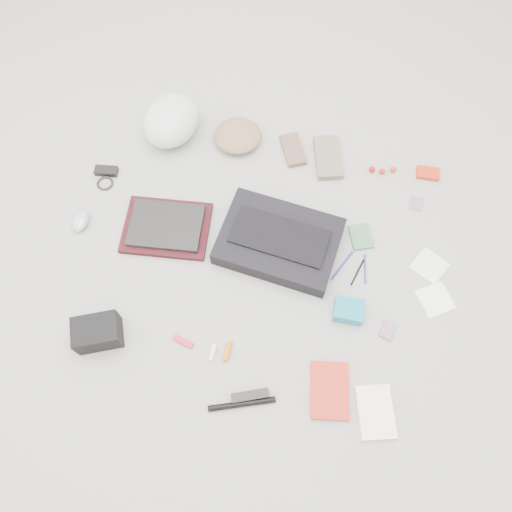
% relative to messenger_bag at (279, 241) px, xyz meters
% --- Properties ---
extents(ground_plane, '(4.00, 4.00, 0.00)m').
position_rel_messenger_bag_xyz_m(ground_plane, '(-0.08, -0.09, -0.04)').
color(ground_plane, gray).
extents(messenger_bag, '(0.51, 0.39, 0.08)m').
position_rel_messenger_bag_xyz_m(messenger_bag, '(0.00, 0.00, 0.00)').
color(messenger_bag, black).
rests_on(messenger_bag, ground_plane).
extents(bag_flap, '(0.41, 0.22, 0.01)m').
position_rel_messenger_bag_xyz_m(bag_flap, '(-0.00, 0.00, 0.05)').
color(bag_flap, black).
rests_on(bag_flap, messenger_bag).
extents(laptop_sleeve, '(0.39, 0.31, 0.02)m').
position_rel_messenger_bag_xyz_m(laptop_sleeve, '(-0.48, -0.03, -0.03)').
color(laptop_sleeve, '#340E14').
rests_on(laptop_sleeve, ground_plane).
extents(laptop, '(0.33, 0.25, 0.02)m').
position_rel_messenger_bag_xyz_m(laptop, '(-0.48, -0.03, -0.00)').
color(laptop, black).
rests_on(laptop, laptop_sleeve).
extents(bike_helmet, '(0.29, 0.34, 0.18)m').
position_rel_messenger_bag_xyz_m(bike_helmet, '(-0.60, 0.47, 0.05)').
color(bike_helmet, silver).
rests_on(bike_helmet, ground_plane).
extents(beanie, '(0.27, 0.26, 0.08)m').
position_rel_messenger_bag_xyz_m(beanie, '(-0.29, 0.49, -0.00)').
color(beanie, '#8B6A51').
rests_on(beanie, ground_plane).
extents(mitten_left, '(0.15, 0.19, 0.03)m').
position_rel_messenger_bag_xyz_m(mitten_left, '(-0.03, 0.49, -0.03)').
color(mitten_left, brown).
rests_on(mitten_left, ground_plane).
extents(mitten_right, '(0.17, 0.25, 0.03)m').
position_rel_messenger_bag_xyz_m(mitten_right, '(0.13, 0.48, -0.02)').
color(mitten_right, '#776C5B').
rests_on(mitten_right, ground_plane).
extents(power_brick, '(0.11, 0.06, 0.03)m').
position_rel_messenger_bag_xyz_m(power_brick, '(-0.83, 0.19, -0.03)').
color(power_brick, black).
rests_on(power_brick, ground_plane).
extents(cable_coil, '(0.09, 0.09, 0.01)m').
position_rel_messenger_bag_xyz_m(cable_coil, '(-0.82, 0.13, -0.03)').
color(cable_coil, black).
rests_on(cable_coil, ground_plane).
extents(mouse, '(0.08, 0.12, 0.04)m').
position_rel_messenger_bag_xyz_m(mouse, '(-0.85, -0.08, -0.02)').
color(mouse, '#9D9BAB').
rests_on(mouse, ground_plane).
extents(camera_bag, '(0.20, 0.18, 0.11)m').
position_rel_messenger_bag_xyz_m(camera_bag, '(-0.59, -0.54, 0.02)').
color(camera_bag, black).
rests_on(camera_bag, ground_plane).
extents(multitool, '(0.08, 0.04, 0.01)m').
position_rel_messenger_bag_xyz_m(multitool, '(-0.27, -0.49, -0.03)').
color(multitool, red).
rests_on(multitool, ground_plane).
extents(toiletry_tube_white, '(0.02, 0.06, 0.02)m').
position_rel_messenger_bag_xyz_m(toiletry_tube_white, '(-0.15, -0.51, -0.03)').
color(toiletry_tube_white, white).
rests_on(toiletry_tube_white, ground_plane).
extents(toiletry_tube_orange, '(0.02, 0.08, 0.02)m').
position_rel_messenger_bag_xyz_m(toiletry_tube_orange, '(-0.10, -0.49, -0.03)').
color(toiletry_tube_orange, '#D2630B').
rests_on(toiletry_tube_orange, ground_plane).
extents(u_lock, '(0.14, 0.08, 0.03)m').
position_rel_messenger_bag_xyz_m(u_lock, '(0.02, -0.63, -0.03)').
color(u_lock, black).
rests_on(u_lock, ground_plane).
extents(bike_pump, '(0.24, 0.11, 0.02)m').
position_rel_messenger_bag_xyz_m(bike_pump, '(0.00, -0.66, -0.03)').
color(bike_pump, black).
rests_on(bike_pump, ground_plane).
extents(book_red, '(0.17, 0.23, 0.02)m').
position_rel_messenger_bag_xyz_m(book_red, '(0.30, -0.55, -0.03)').
color(book_red, red).
rests_on(book_red, ground_plane).
extents(book_white, '(0.17, 0.22, 0.02)m').
position_rel_messenger_bag_xyz_m(book_white, '(0.48, -0.58, -0.03)').
color(book_white, white).
rests_on(book_white, ground_plane).
extents(notepad, '(0.12, 0.14, 0.01)m').
position_rel_messenger_bag_xyz_m(notepad, '(0.33, 0.11, -0.03)').
color(notepad, '#3D6D48').
rests_on(notepad, ground_plane).
extents(pen_blue, '(0.07, 0.15, 0.01)m').
position_rel_messenger_bag_xyz_m(pen_blue, '(0.27, -0.03, -0.04)').
color(pen_blue, '#1C21A5').
rests_on(pen_blue, ground_plane).
extents(pen_black, '(0.04, 0.13, 0.01)m').
position_rel_messenger_bag_xyz_m(pen_black, '(0.34, -0.05, -0.04)').
color(pen_black, black).
rests_on(pen_black, ground_plane).
extents(pen_navy, '(0.03, 0.13, 0.01)m').
position_rel_messenger_bag_xyz_m(pen_navy, '(0.37, -0.03, -0.04)').
color(pen_navy, navy).
rests_on(pen_navy, ground_plane).
extents(accordion_wallet, '(0.12, 0.10, 0.06)m').
position_rel_messenger_bag_xyz_m(accordion_wallet, '(0.33, -0.23, -0.01)').
color(accordion_wallet, '#0A7EA1').
rests_on(accordion_wallet, ground_plane).
extents(card_deck, '(0.06, 0.08, 0.01)m').
position_rel_messenger_bag_xyz_m(card_deck, '(0.49, -0.27, -0.03)').
color(card_deck, '#9D6E8D').
rests_on(card_deck, ground_plane).
extents(napkin_top, '(0.17, 0.17, 0.01)m').
position_rel_messenger_bag_xyz_m(napkin_top, '(0.63, 0.04, -0.04)').
color(napkin_top, white).
rests_on(napkin_top, ground_plane).
extents(napkin_bottom, '(0.17, 0.17, 0.01)m').
position_rel_messenger_bag_xyz_m(napkin_bottom, '(0.66, -0.10, -0.04)').
color(napkin_bottom, white).
rests_on(napkin_bottom, ground_plane).
extents(lollipop_a, '(0.03, 0.03, 0.03)m').
position_rel_messenger_bag_xyz_m(lollipop_a, '(0.33, 0.46, -0.03)').
color(lollipop_a, '#A80717').
rests_on(lollipop_a, ground_plane).
extents(lollipop_b, '(0.03, 0.03, 0.03)m').
position_rel_messenger_bag_xyz_m(lollipop_b, '(0.38, 0.46, -0.03)').
color(lollipop_b, '#A61619').
rests_on(lollipop_b, ground_plane).
extents(lollipop_c, '(0.03, 0.03, 0.03)m').
position_rel_messenger_bag_xyz_m(lollipop_c, '(0.43, 0.48, -0.03)').
color(lollipop_c, red).
rests_on(lollipop_c, ground_plane).
extents(altoids_tin, '(0.10, 0.07, 0.02)m').
position_rel_messenger_bag_xyz_m(altoids_tin, '(0.58, 0.50, -0.03)').
color(altoids_tin, red).
rests_on(altoids_tin, ground_plane).
extents(stamp_sheet, '(0.06, 0.07, 0.00)m').
position_rel_messenger_bag_xyz_m(stamp_sheet, '(0.55, 0.33, -0.04)').
color(stamp_sheet, gray).
rests_on(stamp_sheet, ground_plane).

